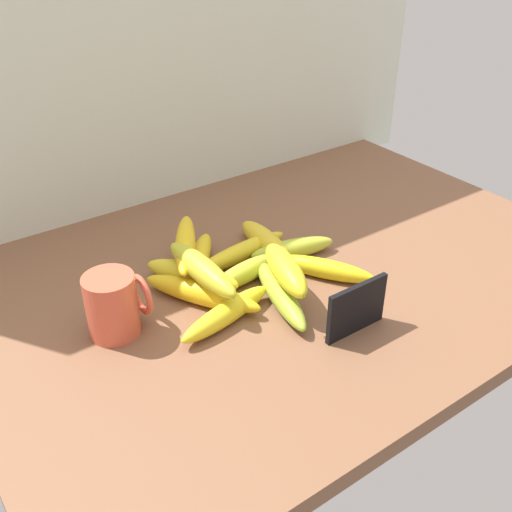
{
  "coord_description": "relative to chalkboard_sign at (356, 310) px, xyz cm",
  "views": [
    {
      "loc": [
        -56.53,
        -68.99,
        60.71
      ],
      "look_at": [
        -7.24,
        0.16,
        8.0
      ],
      "focal_mm": 42.13,
      "sensor_mm": 36.0,
      "label": 1
    }
  ],
  "objects": [
    {
      "name": "banana_12",
      "position": [
        -3.65,
        12.42,
        1.97
      ],
      "size": [
        8.69,
        15.77,
        4.36
      ],
      "primitive_type": "ellipsoid",
      "rotation": [
        0.0,
        0.0,
        1.27
      ],
      "color": "yellow",
      "rests_on": "banana_1"
    },
    {
      "name": "counter_top",
      "position": [
        2.91,
        19.4,
        -5.36
      ],
      "size": [
        110.0,
        76.0,
        3.0
      ],
      "primitive_type": "cube",
      "color": "brown",
      "rests_on": "ground"
    },
    {
      "name": "banana_1",
      "position": [
        -4.92,
        12.09,
        -2.04
      ],
      "size": [
        8.97,
        19.97,
        3.64
      ],
      "primitive_type": "ellipsoid",
      "rotation": [
        0.0,
        0.0,
        1.29
      ],
      "color": "#9DB932",
      "rests_on": "counter_top"
    },
    {
      "name": "back_wall",
      "position": [
        2.91,
        58.4,
        28.14
      ],
      "size": [
        130.0,
        2.0,
        70.0
      ],
      "primitive_type": "cube",
      "color": "silver",
      "rests_on": "ground"
    },
    {
      "name": "banana_2",
      "position": [
        3.18,
        26.95,
        -1.82
      ],
      "size": [
        5.22,
        15.27,
        4.07
      ],
      "primitive_type": "ellipsoid",
      "rotation": [
        0.0,
        0.0,
        4.64
      ],
      "color": "yellow",
      "rests_on": "counter_top"
    },
    {
      "name": "banana_11",
      "position": [
        -14.41,
        20.31,
        1.99
      ],
      "size": [
        4.4,
        18.6,
        4.04
      ],
      "primitive_type": "ellipsoid",
      "rotation": [
        0.0,
        0.0,
        1.59
      ],
      "color": "gold",
      "rests_on": "banana_4"
    },
    {
      "name": "banana_7",
      "position": [
        -13.81,
        24.73,
        -1.78
      ],
      "size": [
        12.47,
        16.68,
        4.15
      ],
      "primitive_type": "ellipsoid",
      "rotation": [
        0.0,
        0.0,
        2.12
      ],
      "color": "yellow",
      "rests_on": "counter_top"
    },
    {
      "name": "banana_9",
      "position": [
        -5.59,
        20.55,
        -2.03
      ],
      "size": [
        15.56,
        5.61,
        3.65
      ],
      "primitive_type": "ellipsoid",
      "rotation": [
        0.0,
        0.0,
        3.27
      ],
      "color": "gold",
      "rests_on": "counter_top"
    },
    {
      "name": "banana_0",
      "position": [
        -14.64,
        12.94,
        -2.13
      ],
      "size": [
        18.66,
        7.39,
        3.46
      ],
      "primitive_type": "ellipsoid",
      "rotation": [
        0.0,
        0.0,
        0.22
      ],
      "color": "yellow",
      "rests_on": "counter_top"
    },
    {
      "name": "banana_5",
      "position": [
        -10.89,
        27.92,
        -2.02
      ],
      "size": [
        15.48,
        16.83,
        3.67
      ],
      "primitive_type": "ellipsoid",
      "rotation": [
        0.0,
        0.0,
        0.85
      ],
      "color": "yellow",
      "rests_on": "counter_top"
    },
    {
      "name": "banana_8",
      "position": [
        -2.58,
        26.5,
        -2.17
      ],
      "size": [
        20.61,
        5.47,
        3.36
      ],
      "primitive_type": "ellipsoid",
      "rotation": [
        0.0,
        0.0,
        3.25
      ],
      "color": "yellow",
      "rests_on": "counter_top"
    },
    {
      "name": "banana_6",
      "position": [
        5.87,
        13.78,
        -2.14
      ],
      "size": [
        12.42,
        16.67,
        3.44
      ],
      "primitive_type": "ellipsoid",
      "rotation": [
        0.0,
        0.0,
        2.14
      ],
      "color": "yellow",
      "rests_on": "counter_top"
    },
    {
      "name": "coffee_mug",
      "position": [
        -29.29,
        20.72,
        1.09
      ],
      "size": [
        9.17,
        7.67,
        9.9
      ],
      "color": "#D9583E",
      "rests_on": "counter_top"
    },
    {
      "name": "banana_10",
      "position": [
        -12.28,
        29.25,
        1.52
      ],
      "size": [
        12.95,
        18.31,
        3.42
      ],
      "primitive_type": "ellipsoid",
      "rotation": [
        0.0,
        0.0,
        1.03
      ],
      "color": "yellow",
      "rests_on": "banana_5"
    },
    {
      "name": "chalkboard_sign",
      "position": [
        0.0,
        0.0,
        0.0
      ],
      "size": [
        11.0,
        1.8,
        8.4
      ],
      "color": "black",
      "rests_on": "counter_top"
    },
    {
      "name": "banana_4",
      "position": [
        -15.12,
        19.67,
        -1.94
      ],
      "size": [
        13.71,
        19.76,
        3.83
      ],
      "primitive_type": "ellipsoid",
      "rotation": [
        0.0,
        0.0,
        2.1
      ],
      "color": "yellow",
      "rests_on": "counter_top"
    },
    {
      "name": "banana_3",
      "position": [
        5.54,
        21.98,
        -2.08
      ],
      "size": [
        16.31,
        7.55,
        3.55
      ],
      "primitive_type": "ellipsoid",
      "rotation": [
        0.0,
        0.0,
        2.88
      ],
      "color": "gold",
      "rests_on": "counter_top"
    }
  ]
}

